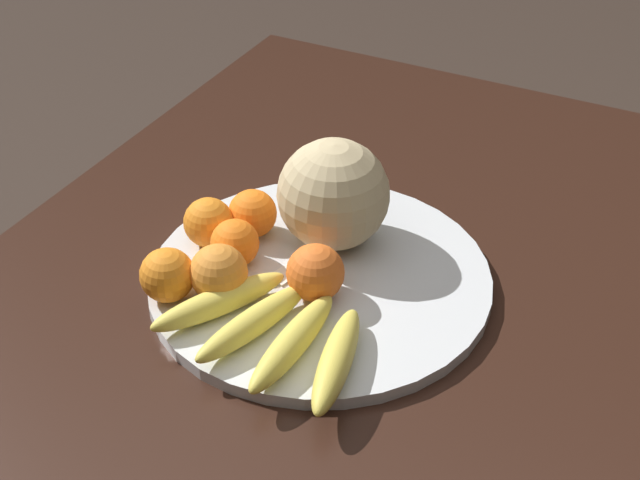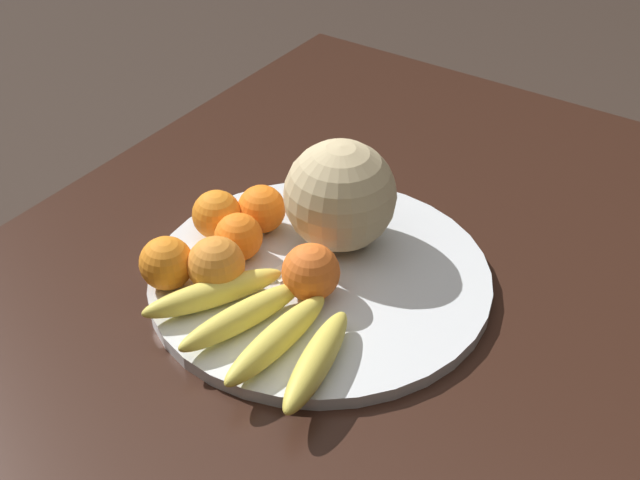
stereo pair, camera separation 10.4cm
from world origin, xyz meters
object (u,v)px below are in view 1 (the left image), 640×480
object	(u,v)px
fruit_bowl	(320,278)
orange_back_left	(209,222)
orange_front_right	(235,243)
orange_back_right	(253,213)
kitchen_table	(304,387)
orange_top_small	(318,273)
produce_tag	(299,266)
melon	(333,194)
orange_mid_center	(167,275)
banana_bunch	(276,330)
orange_front_left	(219,273)

from	to	relation	value
fruit_bowl	orange_back_left	world-z (taller)	orange_back_left
orange_front_right	orange_back_right	xyz separation A→B (m)	(-0.06, -0.01, 0.00)
fruit_bowl	kitchen_table	bearing A→B (deg)	11.34
orange_front_right	kitchen_table	bearing A→B (deg)	70.14
orange_top_small	orange_back_right	bearing A→B (deg)	-119.54
produce_tag	melon	bearing A→B (deg)	-173.33
fruit_bowl	produce_tag	world-z (taller)	produce_tag
orange_back_right	orange_top_small	bearing A→B (deg)	60.46
orange_top_small	fruit_bowl	bearing A→B (deg)	-156.65
kitchen_table	orange_mid_center	distance (m)	0.22
produce_tag	banana_bunch	bearing A→B (deg)	34.32
banana_bunch	orange_mid_center	xyz separation A→B (m)	(-0.01, -0.15, 0.01)
orange_back_left	produce_tag	distance (m)	0.13
melon	produce_tag	world-z (taller)	melon
kitchen_table	produce_tag	xyz separation A→B (m)	(-0.07, -0.04, 0.13)
orange_mid_center	orange_back_left	size ratio (longest dim) A/B	1.02
orange_front_right	produce_tag	bearing A→B (deg)	110.56
orange_mid_center	kitchen_table	bearing A→B (deg)	107.92
orange_back_left	orange_top_small	size ratio (longest dim) A/B	0.92
orange_mid_center	orange_top_small	world-z (taller)	orange_top_small
fruit_bowl	produce_tag	distance (m)	0.03
kitchen_table	produce_tag	size ratio (longest dim) A/B	15.93
produce_tag	fruit_bowl	bearing A→B (deg)	108.35
orange_back_right	produce_tag	world-z (taller)	orange_back_right
orange_front_left	orange_back_right	xyz separation A→B (m)	(-0.12, -0.03, -0.00)
kitchen_table	orange_back_right	xyz separation A→B (m)	(-0.10, -0.13, 0.15)
kitchen_table	fruit_bowl	xyz separation A→B (m)	(-0.07, -0.01, 0.12)
kitchen_table	orange_mid_center	bearing A→B (deg)	-72.08
banana_bunch	produce_tag	bearing A→B (deg)	-154.03
orange_front_left	orange_top_small	xyz separation A→B (m)	(-0.05, 0.10, -0.00)
orange_back_left	fruit_bowl	bearing A→B (deg)	92.87
melon	orange_top_small	distance (m)	0.12
orange_mid_center	orange_front_right	bearing A→B (deg)	158.58
orange_mid_center	orange_back_left	xyz separation A→B (m)	(-0.11, -0.02, -0.00)
orange_top_small	orange_mid_center	bearing A→B (deg)	-62.80
kitchen_table	orange_front_left	world-z (taller)	orange_front_left
fruit_bowl	orange_top_small	size ratio (longest dim) A/B	6.08
kitchen_table	orange_back_right	world-z (taller)	orange_back_right
fruit_bowl	orange_front_right	bearing A→B (deg)	-74.54
fruit_bowl	orange_front_left	distance (m)	0.13
orange_mid_center	orange_back_right	size ratio (longest dim) A/B	1.04
fruit_bowl	orange_front_left	bearing A→B (deg)	-43.31
orange_back_right	orange_top_small	xyz separation A→B (m)	(0.07, 0.13, 0.00)
orange_front_left	orange_back_right	world-z (taller)	orange_front_left
orange_front_left	orange_front_right	bearing A→B (deg)	-165.33
kitchen_table	banana_bunch	size ratio (longest dim) A/B	5.52
orange_front_right	banana_bunch	bearing A→B (deg)	48.01
banana_bunch	melon	bearing A→B (deg)	-163.29
fruit_bowl	produce_tag	bearing A→B (deg)	-88.69
melon	orange_front_right	world-z (taller)	melon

